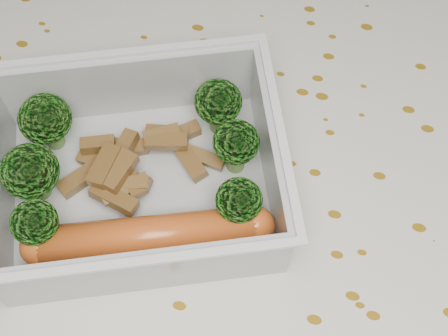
# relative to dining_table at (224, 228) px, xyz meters

# --- Properties ---
(dining_table) EXTENTS (1.40, 0.90, 0.75)m
(dining_table) POSITION_rel_dining_table_xyz_m (0.00, 0.00, 0.00)
(dining_table) COLOR brown
(dining_table) RESTS_ON ground
(tablecloth) EXTENTS (1.46, 0.96, 0.19)m
(tablecloth) POSITION_rel_dining_table_xyz_m (0.00, 0.00, 0.05)
(tablecloth) COLOR beige
(tablecloth) RESTS_ON dining_table
(lunch_container) EXTENTS (0.23, 0.21, 0.07)m
(lunch_container) POSITION_rel_dining_table_xyz_m (-0.05, -0.02, 0.11)
(lunch_container) COLOR silver
(lunch_container) RESTS_ON tablecloth
(broccoli_florets) EXTENTS (0.18, 0.14, 0.05)m
(broccoli_florets) POSITION_rel_dining_table_xyz_m (-0.07, -0.01, 0.13)
(broccoli_florets) COLOR #608C3F
(broccoli_florets) RESTS_ON lunch_container
(meat_pile) EXTENTS (0.11, 0.09, 0.03)m
(meat_pile) POSITION_rel_dining_table_xyz_m (-0.06, -0.01, 0.11)
(meat_pile) COLOR brown
(meat_pile) RESTS_ON lunch_container
(sausage) EXTENTS (0.16, 0.07, 0.03)m
(sausage) POSITION_rel_dining_table_xyz_m (-0.04, -0.06, 0.11)
(sausage) COLOR #BD501B
(sausage) RESTS_ON lunch_container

